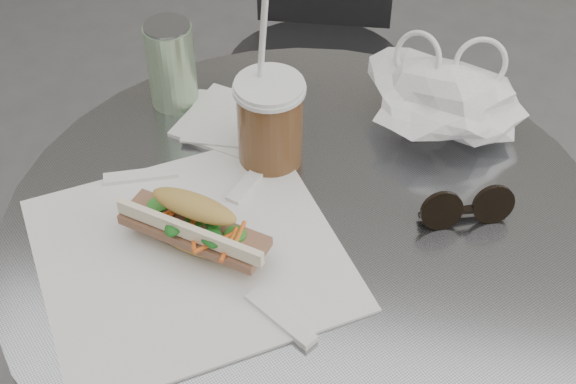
% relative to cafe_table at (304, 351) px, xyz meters
% --- Properties ---
extents(cafe_table, '(0.76, 0.76, 0.74)m').
position_rel_cafe_table_xyz_m(cafe_table, '(0.00, 0.00, 0.00)').
color(cafe_table, slate).
rests_on(cafe_table, ground).
extents(chair_far, '(0.38, 0.39, 0.72)m').
position_rel_cafe_table_xyz_m(chair_far, '(-0.09, 0.75, -0.14)').
color(chair_far, '#29292C').
rests_on(chair_far, ground).
extents(sandwich_paper, '(0.47, 0.46, 0.00)m').
position_rel_cafe_table_xyz_m(sandwich_paper, '(-0.13, -0.07, 0.28)').
color(sandwich_paper, white).
rests_on(sandwich_paper, cafe_table).
extents(banh_mi, '(0.24, 0.15, 0.08)m').
position_rel_cafe_table_xyz_m(banh_mi, '(-0.12, -0.06, 0.31)').
color(banh_mi, gold).
rests_on(banh_mi, sandwich_paper).
extents(iced_coffee, '(0.09, 0.09, 0.27)m').
position_rel_cafe_table_xyz_m(iced_coffee, '(-0.07, 0.11, 0.34)').
color(iced_coffee, brown).
rests_on(iced_coffee, cafe_table).
extents(sunglasses, '(0.12, 0.06, 0.05)m').
position_rel_cafe_table_xyz_m(sunglasses, '(0.19, 0.04, 0.29)').
color(sunglasses, black).
rests_on(sunglasses, cafe_table).
extents(plastic_bag, '(0.23, 0.20, 0.10)m').
position_rel_cafe_table_xyz_m(plastic_bag, '(0.15, 0.21, 0.32)').
color(plastic_bag, white).
rests_on(plastic_bag, cafe_table).
extents(napkin_stack, '(0.16, 0.16, 0.01)m').
position_rel_cafe_table_xyz_m(napkin_stack, '(-0.14, 0.17, 0.28)').
color(napkin_stack, white).
rests_on(napkin_stack, cafe_table).
extents(drink_can, '(0.07, 0.07, 0.13)m').
position_rel_cafe_table_xyz_m(drink_can, '(-0.23, 0.21, 0.34)').
color(drink_can, '#6FA962').
rests_on(drink_can, cafe_table).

